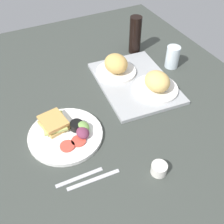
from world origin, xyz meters
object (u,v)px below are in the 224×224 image
(serving_tray, at_px, (135,82))
(drinking_glass, at_px, (172,57))
(soda_bottle, at_px, (135,35))
(bread_plate_far, at_px, (156,84))
(espresso_cup, at_px, (159,169))
(bread_plate_near, at_px, (116,66))
(fork, at_px, (79,177))
(knife, at_px, (94,180))
(plate_with_salad, at_px, (66,132))

(serving_tray, height_order, drinking_glass, drinking_glass)
(drinking_glass, xyz_separation_m, soda_bottle, (-0.21, -0.10, 0.04))
(serving_tray, height_order, bread_plate_far, bread_plate_far)
(serving_tray, height_order, espresso_cup, espresso_cup)
(serving_tray, bearing_deg, bread_plate_near, -151.98)
(serving_tray, bearing_deg, fork, -49.18)
(bread_plate_far, distance_m, knife, 0.53)
(espresso_cup, bearing_deg, bread_plate_near, 167.84)
(serving_tray, bearing_deg, drinking_glass, 100.45)
(espresso_cup, bearing_deg, plate_with_salad, -143.00)
(fork, xyz_separation_m, knife, (0.03, 0.04, 0.00))
(espresso_cup, relative_size, knife, 0.29)
(bread_plate_far, relative_size, knife, 1.10)
(serving_tray, relative_size, fork, 2.65)
(soda_bottle, bearing_deg, bread_plate_far, -14.50)
(bread_plate_near, xyz_separation_m, plate_with_salad, (0.26, -0.36, -0.04))
(knife, bearing_deg, bread_plate_near, 58.56)
(bread_plate_far, bearing_deg, soda_bottle, 165.50)
(plate_with_salad, height_order, espresso_cup, plate_with_salad)
(drinking_glass, height_order, knife, drinking_glass)
(soda_bottle, height_order, fork, soda_bottle)
(serving_tray, xyz_separation_m, espresso_cup, (0.47, -0.18, 0.01))
(bread_plate_far, bearing_deg, bread_plate_near, -153.53)
(soda_bottle, relative_size, knife, 1.06)
(bread_plate_far, xyz_separation_m, soda_bottle, (-0.36, 0.09, 0.05))
(serving_tray, distance_m, drinking_glass, 0.25)
(bread_plate_near, distance_m, plate_with_salad, 0.44)
(serving_tray, height_order, soda_bottle, soda_bottle)
(espresso_cup, bearing_deg, drinking_glass, 141.08)
(bread_plate_near, distance_m, bread_plate_far, 0.23)
(serving_tray, relative_size, drinking_glass, 4.00)
(bread_plate_far, relative_size, fork, 1.23)
(knife, bearing_deg, serving_tray, 48.51)
(bread_plate_far, height_order, plate_with_salad, bread_plate_far)
(bread_plate_near, bearing_deg, drinking_glass, 79.87)
(bread_plate_far, xyz_separation_m, drinking_glass, (-0.15, 0.19, 0.00))
(bread_plate_far, xyz_separation_m, plate_with_salad, (0.06, -0.46, -0.04))
(soda_bottle, xyz_separation_m, fork, (0.63, -0.57, -0.10))
(drinking_glass, height_order, espresso_cup, drinking_glass)
(plate_with_salad, bearing_deg, soda_bottle, 127.54)
(plate_with_salad, bearing_deg, serving_tray, 112.20)
(knife, bearing_deg, plate_with_salad, 96.55)
(espresso_cup, relative_size, fork, 0.33)
(bread_plate_far, relative_size, soda_bottle, 1.04)
(serving_tray, bearing_deg, soda_bottle, 150.87)
(drinking_glass, relative_size, fork, 0.66)
(bread_plate_near, distance_m, soda_bottle, 0.26)
(drinking_glass, xyz_separation_m, fork, (0.42, -0.68, -0.05))
(bread_plate_far, bearing_deg, serving_tray, -155.00)
(bread_plate_near, height_order, bread_plate_far, same)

